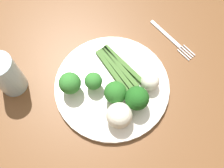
% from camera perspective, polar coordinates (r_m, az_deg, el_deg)
% --- Properties ---
extents(ground_plane, '(6.00, 6.00, 0.02)m').
position_cam_1_polar(ground_plane, '(1.41, 1.64, -13.64)').
color(ground_plane, tan).
extents(dining_table, '(1.23, 1.00, 0.76)m').
position_cam_1_polar(dining_table, '(0.77, 2.94, -4.70)').
color(dining_table, brown).
rests_on(dining_table, ground_plane).
extents(chair, '(0.44, 0.44, 0.87)m').
position_cam_1_polar(chair, '(1.22, -16.71, 16.96)').
color(chair, '#9E754C').
rests_on(chair, ground_plane).
extents(plate, '(0.30, 0.30, 0.01)m').
position_cam_1_polar(plate, '(0.67, -0.00, -0.44)').
color(plate, silver).
rests_on(plate, dining_table).
extents(asparagus_bundle, '(0.08, 0.15, 0.01)m').
position_cam_1_polar(asparagus_bundle, '(0.67, 1.32, 3.64)').
color(asparagus_bundle, '#3D6626').
rests_on(asparagus_bundle, plate).
extents(broccoli_outer_edge, '(0.06, 0.06, 0.07)m').
position_cam_1_polar(broccoli_outer_edge, '(0.61, 0.76, -1.95)').
color(broccoli_outer_edge, '#568E33').
rests_on(broccoli_outer_edge, plate).
extents(broccoli_near_center, '(0.04, 0.04, 0.05)m').
position_cam_1_polar(broccoli_near_center, '(0.63, -4.20, 0.65)').
color(broccoli_near_center, '#609E3D').
rests_on(broccoli_near_center, plate).
extents(broccoli_back_right, '(0.06, 0.06, 0.07)m').
position_cam_1_polar(broccoli_back_right, '(0.60, 5.44, -3.32)').
color(broccoli_back_right, '#4C7F2B').
rests_on(broccoli_back_right, plate).
extents(broccoli_left, '(0.06, 0.06, 0.07)m').
position_cam_1_polar(broccoli_left, '(0.63, -9.43, 0.16)').
color(broccoli_left, '#609E3D').
rests_on(broccoli_left, plate).
extents(cauliflower_near_fork, '(0.05, 0.05, 0.05)m').
position_cam_1_polar(cauliflower_near_fork, '(0.64, 8.56, 0.60)').
color(cauliflower_near_fork, white).
rests_on(cauliflower_near_fork, plate).
extents(cauliflower_back, '(0.06, 0.06, 0.06)m').
position_cam_1_polar(cauliflower_back, '(0.60, 1.63, -7.06)').
color(cauliflower_back, white).
rests_on(cauliflower_back, plate).
extents(fork, '(0.06, 0.16, 0.00)m').
position_cam_1_polar(fork, '(0.76, 13.27, 9.69)').
color(fork, silver).
rests_on(fork, dining_table).
extents(water_glass, '(0.07, 0.07, 0.12)m').
position_cam_1_polar(water_glass, '(0.67, -22.63, 1.88)').
color(water_glass, silver).
rests_on(water_glass, dining_table).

